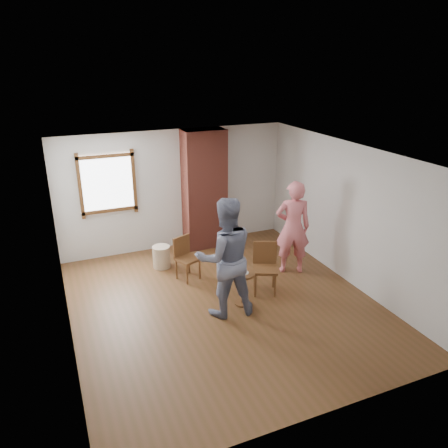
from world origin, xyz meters
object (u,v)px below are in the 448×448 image
at_px(stoneware_crock, 161,257).
at_px(dining_chair_right, 265,264).
at_px(dining_chair_left, 185,255).
at_px(side_table, 243,283).
at_px(person_pink, 293,227).
at_px(man, 225,258).

distance_m(stoneware_crock, dining_chair_right, 2.22).
height_order(dining_chair_left, side_table, dining_chair_left).
bearing_deg(person_pink, side_table, 49.36).
bearing_deg(stoneware_crock, dining_chair_right, -47.81).
relative_size(stoneware_crock, side_table, 0.75).
height_order(stoneware_crock, man, man).
xyz_separation_m(stoneware_crock, person_pink, (2.32, -1.16, 0.70)).
xyz_separation_m(dining_chair_left, side_table, (0.60, -1.30, -0.06)).
distance_m(dining_chair_right, side_table, 0.64).
distance_m(stoneware_crock, dining_chair_left, 0.73).
bearing_deg(dining_chair_left, person_pink, -37.17).
bearing_deg(dining_chair_left, side_table, -87.16).
distance_m(dining_chair_right, man, 1.14).
height_order(dining_chair_left, dining_chair_right, dining_chair_right).
bearing_deg(man, person_pink, -147.22).
bearing_deg(side_table, dining_chair_left, 114.96).
relative_size(dining_chair_left, person_pink, 0.45).
height_order(dining_chair_right, man, man).
bearing_deg(side_table, person_pink, 28.40).
bearing_deg(dining_chair_right, stoneware_crock, 157.00).
xyz_separation_m(dining_chair_left, person_pink, (2.01, -0.54, 0.46)).
bearing_deg(person_pink, stoneware_crock, -5.60).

